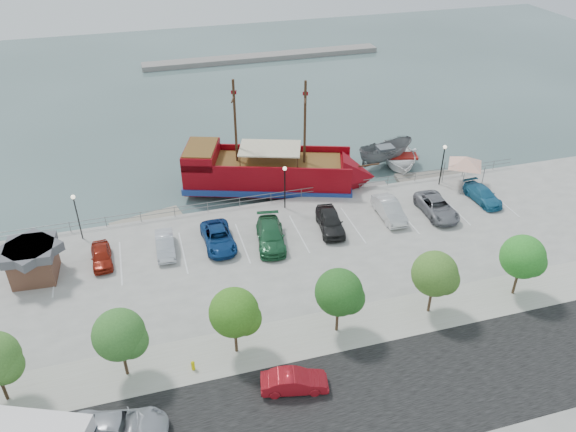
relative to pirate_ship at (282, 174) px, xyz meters
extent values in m
plane|color=#374E4C|center=(-1.06, -11.19, -2.02)|extent=(160.00, 160.00, 0.00)
cube|color=black|center=(-1.06, -27.19, -1.01)|extent=(100.00, 8.00, 0.04)
cube|color=#9E9B8B|center=(-1.06, -21.19, -1.01)|extent=(100.00, 4.00, 0.05)
cylinder|color=slate|center=(-1.06, -3.39, -0.07)|extent=(50.00, 0.06, 0.06)
cylinder|color=slate|center=(-1.06, -3.39, -0.47)|extent=(50.00, 0.06, 0.06)
cube|color=gray|center=(8.94, 43.81, -1.62)|extent=(40.00, 3.00, 0.80)
cube|color=maroon|center=(-1.31, 0.45, -0.09)|extent=(17.00, 10.07, 2.64)
cube|color=navy|center=(-1.31, 0.45, -0.96)|extent=(17.38, 10.45, 0.61)
cone|color=maroon|center=(7.14, -2.45, -0.09)|extent=(4.65, 5.66, 4.87)
cube|color=maroon|center=(-7.54, 2.59, 1.93)|extent=(4.53, 5.79, 1.42)
cube|color=brown|center=(-7.54, 2.59, 2.70)|extent=(4.20, 5.34, 0.12)
cube|color=brown|center=(-0.83, 0.28, 1.28)|extent=(13.92, 8.50, 0.15)
cube|color=maroon|center=(-0.52, 2.75, 1.58)|extent=(15.42, 5.46, 0.71)
cube|color=maroon|center=(-2.10, -1.85, 1.58)|extent=(15.42, 5.46, 0.71)
cylinder|color=#382111|center=(2.05, -0.70, 5.38)|extent=(0.31, 0.31, 8.32)
cylinder|color=#382111|center=(-4.18, 1.44, 5.38)|extent=(0.31, 0.31, 8.32)
cylinder|color=#382111|center=(2.05, -0.70, 7.92)|extent=(1.12, 2.92, 0.14)
cylinder|color=#382111|center=(-4.18, 1.44, 7.92)|extent=(1.12, 2.92, 0.14)
cube|color=beige|center=(-1.11, 0.38, 2.75)|extent=(6.82, 5.56, 0.12)
cylinder|color=#382111|center=(7.81, -2.68, 1.12)|extent=(2.44, 0.97, 0.60)
imported|color=slate|center=(12.27, 2.46, -0.76)|extent=(6.83, 3.44, 2.53)
imported|color=white|center=(13.76, 2.06, -1.24)|extent=(7.12, 8.63, 1.55)
cube|color=gray|center=(-13.65, -1.99, -1.84)|extent=(6.73, 3.26, 0.37)
cube|color=gray|center=(7.26, -1.99, -1.84)|extent=(6.63, 2.50, 0.37)
cube|color=slate|center=(15.77, -1.99, -1.80)|extent=(7.80, 3.10, 0.43)
cube|color=brown|center=(-22.33, -9.20, 0.13)|extent=(3.35, 3.35, 2.31)
cube|color=#4B4C51|center=(-22.33, -9.20, 1.55)|extent=(3.79, 3.79, 0.73)
cylinder|color=slate|center=(15.44, -4.38, 0.11)|extent=(0.09, 0.09, 2.27)
cylinder|color=slate|center=(18.06, -3.81, 0.11)|extent=(0.09, 0.09, 2.27)
cylinder|color=slate|center=(16.00, -6.99, 0.11)|extent=(0.09, 0.09, 2.27)
cylinder|color=slate|center=(18.62, -6.43, 0.11)|extent=(0.09, 0.09, 2.27)
pyramid|color=white|center=(17.03, -5.40, 2.12)|extent=(5.14, 5.14, 0.93)
imported|color=#9FA3AB|center=(-16.64, -25.81, -0.26)|extent=(5.88, 3.57, 1.53)
imported|color=#AD141E|center=(-6.31, -25.26, -0.35)|extent=(4.30, 2.21, 1.35)
cylinder|color=#D9C900|center=(-12.02, -21.99, -0.74)|extent=(0.23, 0.23, 0.57)
sphere|color=#D9C900|center=(-12.02, -21.99, -0.43)|extent=(0.25, 0.25, 0.25)
cylinder|color=black|center=(-19.06, -4.69, 0.98)|extent=(0.12, 0.12, 4.00)
sphere|color=#FFF2CC|center=(-19.06, -4.69, 3.08)|extent=(0.36, 0.36, 0.36)
cylinder|color=black|center=(-1.06, -4.69, 0.98)|extent=(0.12, 0.12, 4.00)
sphere|color=#FFF2CC|center=(-1.06, -4.69, 3.08)|extent=(0.36, 0.36, 0.36)
cylinder|color=black|center=(14.94, -4.69, 0.98)|extent=(0.12, 0.12, 4.00)
sphere|color=#FFF2CC|center=(14.94, -4.69, 3.08)|extent=(0.36, 0.36, 0.36)
cylinder|color=#473321|center=(-23.06, -21.19, 0.08)|extent=(0.20, 0.20, 2.20)
sphere|color=#386624|center=(-22.46, -21.49, 1.98)|extent=(2.20, 2.20, 2.20)
cylinder|color=#473321|center=(-16.06, -21.19, 0.08)|extent=(0.20, 0.20, 2.20)
sphere|color=#2E5F24|center=(-16.06, -21.19, 2.38)|extent=(3.20, 3.20, 3.20)
sphere|color=#2E5F24|center=(-15.46, -21.49, 1.98)|extent=(2.20, 2.20, 2.20)
cylinder|color=#473321|center=(-9.06, -21.19, 0.08)|extent=(0.20, 0.20, 2.20)
sphere|color=#326618|center=(-9.06, -21.19, 2.38)|extent=(3.20, 3.20, 3.20)
sphere|color=#326618|center=(-8.46, -21.49, 1.98)|extent=(2.20, 2.20, 2.20)
cylinder|color=#473321|center=(-2.06, -21.19, 0.08)|extent=(0.20, 0.20, 2.20)
sphere|color=#21531B|center=(-2.06, -21.19, 2.38)|extent=(3.20, 3.20, 3.20)
sphere|color=#21531B|center=(-1.46, -21.49, 1.98)|extent=(2.20, 2.20, 2.20)
cylinder|color=#473321|center=(4.94, -21.19, 0.08)|extent=(0.20, 0.20, 2.20)
sphere|color=#3D6622|center=(4.94, -21.19, 2.38)|extent=(3.20, 3.20, 3.20)
sphere|color=#3D6622|center=(5.54, -21.49, 1.98)|extent=(2.20, 2.20, 2.20)
cylinder|color=#473321|center=(11.94, -21.19, 0.08)|extent=(0.20, 0.20, 2.20)
sphere|color=#277722|center=(11.94, -21.19, 2.38)|extent=(3.20, 3.20, 3.20)
sphere|color=#277722|center=(12.54, -21.49, 1.98)|extent=(2.20, 2.20, 2.20)
imported|color=maroon|center=(-17.44, -8.72, -0.36)|extent=(1.80, 3.99, 1.33)
imported|color=silver|center=(-12.40, -8.63, -0.33)|extent=(1.61, 4.24, 1.38)
imported|color=navy|center=(-8.03, -8.91, -0.30)|extent=(2.51, 5.27, 1.45)
imported|color=#215C35|center=(-3.78, -9.89, -0.22)|extent=(3.10, 5.81, 1.60)
imported|color=black|center=(1.74, -9.27, -0.19)|extent=(2.58, 5.11, 1.67)
imported|color=silver|center=(7.53, -8.86, -0.23)|extent=(1.80, 4.87, 1.59)
imported|color=slate|center=(11.92, -9.57, -0.28)|extent=(2.61, 5.43, 1.49)
imported|color=#206A93|center=(17.24, -8.69, -0.36)|extent=(2.16, 4.70, 1.33)
camera|label=1|loc=(-13.15, -47.51, 26.32)|focal=35.00mm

